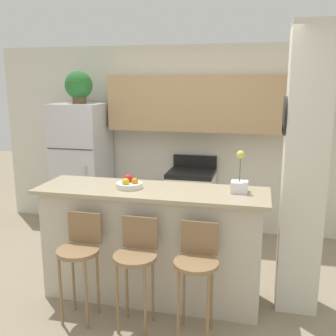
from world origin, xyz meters
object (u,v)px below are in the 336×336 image
(bar_stool_left, at_px, (80,251))
(bar_stool_right, at_px, (197,263))
(orchid_vase, at_px, (239,183))
(potted_plant_on_fridge, at_px, (79,86))
(fruit_bowl, at_px, (129,184))
(stove_range, at_px, (191,203))
(refrigerator, at_px, (83,168))
(trash_bin, at_px, (115,224))
(bar_stool_mid, at_px, (136,257))

(bar_stool_left, relative_size, bar_stool_right, 1.00)
(bar_stool_left, bearing_deg, orchid_vase, 22.89)
(potted_plant_on_fridge, relative_size, fruit_bowl, 1.75)
(stove_range, xyz_separation_m, bar_stool_right, (0.41, -2.10, 0.17))
(potted_plant_on_fridge, bearing_deg, bar_stool_right, -46.34)
(bar_stool_left, height_order, bar_stool_right, same)
(fruit_bowl, bearing_deg, refrigerator, 127.90)
(orchid_vase, distance_m, trash_bin, 2.31)
(potted_plant_on_fridge, xyz_separation_m, trash_bin, (0.55, -0.25, -1.82))
(bar_stool_right, bearing_deg, stove_range, 101.15)
(potted_plant_on_fridge, bearing_deg, bar_stool_mid, -54.87)
(orchid_vase, xyz_separation_m, trash_bin, (-1.68, 1.23, -0.99))
(bar_stool_mid, height_order, bar_stool_right, same)
(stove_range, bearing_deg, bar_stool_mid, -92.64)
(bar_stool_left, relative_size, potted_plant_on_fridge, 2.21)
(bar_stool_left, distance_m, bar_stool_mid, 0.51)
(bar_stool_right, xyz_separation_m, fruit_bowl, (-0.72, 0.47, 0.50))
(trash_bin, bearing_deg, potted_plant_on_fridge, 155.70)
(refrigerator, xyz_separation_m, fruit_bowl, (1.22, -1.57, 0.24))
(bar_stool_left, distance_m, bar_stool_right, 1.02)
(stove_range, bearing_deg, fruit_bowl, -100.62)
(refrigerator, height_order, fruit_bowl, refrigerator)
(orchid_vase, bearing_deg, trash_bin, 143.68)
(stove_range, distance_m, bar_stool_mid, 2.11)
(fruit_bowl, xyz_separation_m, trash_bin, (-0.67, 1.32, -0.94))
(potted_plant_on_fridge, relative_size, orchid_vase, 1.13)
(stove_range, relative_size, bar_stool_left, 1.13)
(stove_range, distance_m, bar_stool_right, 2.15)
(bar_stool_mid, height_order, orchid_vase, orchid_vase)
(bar_stool_left, height_order, potted_plant_on_fridge, potted_plant_on_fridge)
(bar_stool_right, distance_m, potted_plant_on_fridge, 3.14)
(bar_stool_mid, bearing_deg, orchid_vase, 34.68)
(fruit_bowl, bearing_deg, bar_stool_right, -32.87)
(stove_range, xyz_separation_m, bar_stool_mid, (-0.10, -2.10, 0.17))
(bar_stool_right, distance_m, orchid_vase, 0.83)
(potted_plant_on_fridge, xyz_separation_m, fruit_bowl, (1.22, -1.57, -0.88))
(bar_stool_right, distance_m, trash_bin, 2.31)
(bar_stool_left, xyz_separation_m, fruit_bowl, (0.30, 0.47, 0.50))
(potted_plant_on_fridge, height_order, orchid_vase, potted_plant_on_fridge)
(bar_stool_left, bearing_deg, refrigerator, 114.36)
(stove_range, distance_m, orchid_vase, 1.84)
(refrigerator, bearing_deg, stove_range, 2.30)
(trash_bin, bearing_deg, bar_stool_right, -52.11)
(bar_stool_right, bearing_deg, refrigerator, 133.66)
(bar_stool_mid, bearing_deg, fruit_bowl, 114.22)
(bar_stool_left, distance_m, trash_bin, 1.88)
(bar_stool_left, height_order, trash_bin, bar_stool_left)
(refrigerator, distance_m, trash_bin, 0.93)
(bar_stool_left, bearing_deg, bar_stool_mid, 0.00)
(potted_plant_on_fridge, bearing_deg, trash_bin, -24.30)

